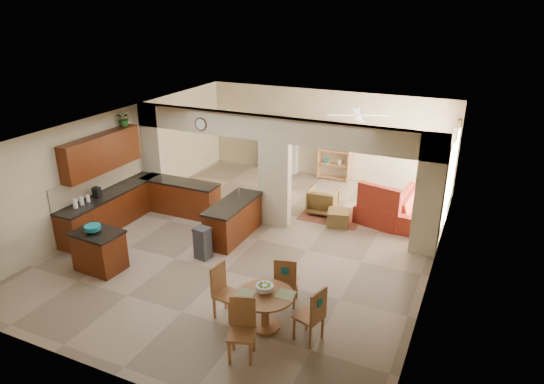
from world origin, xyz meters
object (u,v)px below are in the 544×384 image
at_px(armchair, 323,201).
at_px(sofa, 418,207).
at_px(dining_table, 265,305).
at_px(kitchen_island, 99,250).

bearing_deg(armchair, sofa, -168.90).
bearing_deg(sofa, dining_table, 166.68).
bearing_deg(sofa, kitchen_island, 136.34).
distance_m(dining_table, sofa, 6.02).
height_order(sofa, armchair, sofa).
bearing_deg(armchair, kitchen_island, 51.01).
xyz_separation_m(dining_table, armchair, (-0.70, 5.13, -0.12)).
height_order(dining_table, sofa, sofa).
xyz_separation_m(kitchen_island, armchair, (3.36, 4.78, -0.10)).
bearing_deg(dining_table, sofa, 73.60).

